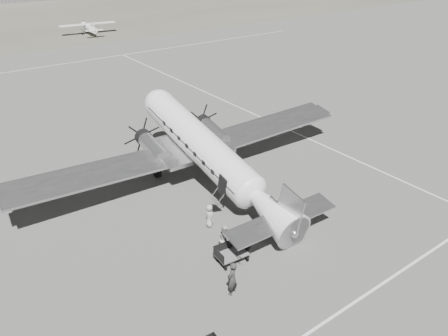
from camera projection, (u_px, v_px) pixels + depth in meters
ground at (203, 184)px, 31.47m from camera, size 260.00×260.00×0.00m
taxi_line_near at (361, 298)px, 21.47m from camera, size 60.00×0.15×0.01m
taxi_line_right at (318, 143)px, 37.73m from camera, size 0.15×80.00×0.01m
taxi_line_horizon at (42, 67)px, 60.06m from camera, size 90.00×0.15×0.01m
dc3_airliner at (207, 153)px, 30.19m from camera, size 27.38×19.40×5.11m
light_plane_right at (89, 28)px, 80.05m from camera, size 11.10×9.38×2.13m
baggage_cart_near at (232, 254)px, 23.70m from camera, size 1.93×1.43×1.04m
ground_crew at (232, 279)px, 21.35m from camera, size 0.81×0.70×1.87m
ramp_agent at (225, 239)px, 24.23m from camera, size 0.91×1.04×1.83m
passenger at (210, 216)px, 26.51m from camera, size 0.69×0.86×1.52m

